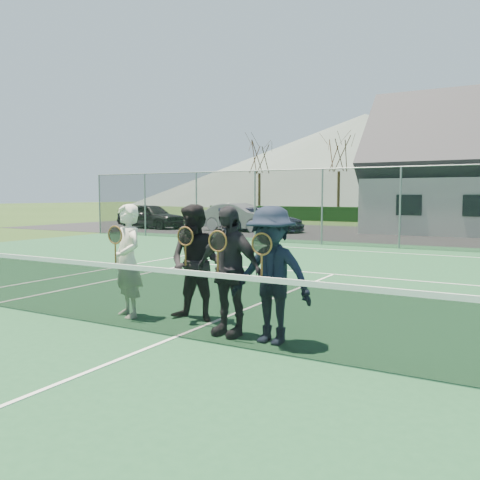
{
  "coord_description": "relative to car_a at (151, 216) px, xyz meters",
  "views": [
    {
      "loc": [
        4.14,
        -5.46,
        1.95
      ],
      "look_at": [
        0.15,
        1.5,
        1.25
      ],
      "focal_mm": 38.0,
      "sensor_mm": 36.0,
      "label": 1
    }
  ],
  "objects": [
    {
      "name": "hedge_row",
      "position": [
        15.55,
        13.83,
        -0.19
      ],
      "size": [
        40.0,
        1.2,
        1.1
      ],
      "primitive_type": "cube",
      "color": "black",
      "rests_on": "ground"
    },
    {
      "name": "player_b",
      "position": [
        15.25,
        -17.24,
        0.18
      ],
      "size": [
        0.92,
        0.74,
        1.8
      ],
      "color": "black",
      "rests_on": "court_surface"
    },
    {
      "name": "hill_west",
      "position": [
        -9.45,
        76.83,
        8.26
      ],
      "size": [
        110.0,
        110.0,
        18.0
      ],
      "primitive_type": "cone",
      "color": "#516158",
      "rests_on": "ground"
    },
    {
      "name": "car_c",
      "position": [
        7.19,
        0.63,
        -0.08
      ],
      "size": [
        4.73,
        2.35,
        1.32
      ],
      "primitive_type": "imported",
      "rotation": [
        0.0,
        0.0,
        1.68
      ],
      "color": "#181B31",
      "rests_on": "ground"
    },
    {
      "name": "player_d",
      "position": [
        16.8,
        -17.76,
        0.18
      ],
      "size": [
        1.19,
        0.72,
        1.8
      ],
      "color": "black",
      "rests_on": "court_surface"
    },
    {
      "name": "court_markings",
      "position": [
        15.55,
        -18.17,
        -0.72
      ],
      "size": [
        11.03,
        23.83,
        0.01
      ],
      "color": "white",
      "rests_on": "court_surface"
    },
    {
      "name": "ground",
      "position": [
        15.55,
        1.83,
        -0.74
      ],
      "size": [
        220.0,
        220.0,
        0.0
      ],
      "primitive_type": "plane",
      "color": "#264117",
      "rests_on": "ground"
    },
    {
      "name": "player_c",
      "position": [
        16.11,
        -17.7,
        0.18
      ],
      "size": [
        1.09,
        0.55,
        1.8
      ],
      "color": "#27252B",
      "rests_on": "court_surface"
    },
    {
      "name": "tree_a",
      "position": [
        -0.45,
        14.83,
        5.05
      ],
      "size": [
        3.2,
        3.2,
        7.77
      ],
      "color": "#3D2616",
      "rests_on": "ground"
    },
    {
      "name": "car_b",
      "position": [
        5.89,
        0.54,
        0.02
      ],
      "size": [
        4.79,
        2.08,
        1.53
      ],
      "primitive_type": "imported",
      "rotation": [
        0.0,
        0.0,
        1.47
      ],
      "color": "#95989D",
      "rests_on": "ground"
    },
    {
      "name": "tennis_net",
      "position": [
        15.55,
        -18.17,
        -0.2
      ],
      "size": [
        11.68,
        0.08,
        1.1
      ],
      "color": "slate",
      "rests_on": "ground"
    },
    {
      "name": "tree_b",
      "position": [
        6.55,
        14.83,
        5.05
      ],
      "size": [
        3.2,
        3.2,
        7.77
      ],
      "color": "#3D2816",
      "rests_on": "ground"
    },
    {
      "name": "perimeter_fence",
      "position": [
        15.55,
        -4.67,
        0.78
      ],
      "size": [
        30.07,
        0.07,
        3.02
      ],
      "color": "slate",
      "rests_on": "ground"
    },
    {
      "name": "tarmac_carpark",
      "position": [
        11.55,
        1.83,
        -0.74
      ],
      "size": [
        40.0,
        12.0,
        0.01
      ],
      "primitive_type": "cube",
      "color": "black",
      "rests_on": "ground"
    },
    {
      "name": "court_surface",
      "position": [
        15.55,
        -18.17,
        -0.73
      ],
      "size": [
        30.0,
        30.0,
        0.02
      ],
      "primitive_type": "cube",
      "color": "#1C4C2B",
      "rests_on": "ground"
    },
    {
      "name": "player_a",
      "position": [
        14.17,
        -17.58,
        0.18
      ],
      "size": [
        0.78,
        0.66,
        1.8
      ],
      "color": "silver",
      "rests_on": "court_surface"
    },
    {
      "name": "car_a",
      "position": [
        0.0,
        0.0,
        0.0
      ],
      "size": [
        4.47,
        2.03,
        1.49
      ],
      "primitive_type": "imported",
      "rotation": [
        0.0,
        0.0,
        1.51
      ],
      "color": "black",
      "rests_on": "ground"
    }
  ]
}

